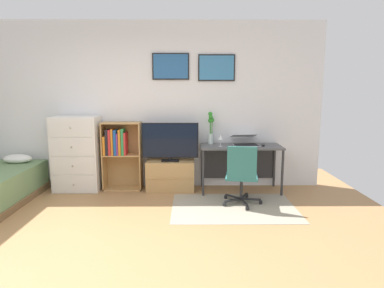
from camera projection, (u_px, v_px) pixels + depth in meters
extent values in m
plane|color=#A87A4C|center=(100.00, 254.00, 3.34)|extent=(7.20, 7.20, 0.00)
cube|color=white|center=(135.00, 106.00, 5.52)|extent=(6.12, 0.06, 2.70)
cube|color=black|center=(171.00, 66.00, 5.37)|extent=(0.59, 0.02, 0.42)
cube|color=#285B93|center=(171.00, 66.00, 5.36)|extent=(0.55, 0.01, 0.38)
cube|color=black|center=(217.00, 68.00, 5.38)|extent=(0.59, 0.02, 0.42)
cube|color=teal|center=(217.00, 68.00, 5.37)|extent=(0.55, 0.01, 0.38)
cube|color=#9E937F|center=(234.00, 207.00, 4.65)|extent=(1.70, 1.20, 0.01)
ellipsoid|color=white|center=(18.00, 159.00, 5.32)|extent=(0.44, 0.28, 0.14)
cube|color=white|center=(77.00, 154.00, 5.37)|extent=(0.72, 0.42, 1.20)
cube|color=silver|center=(74.00, 184.00, 5.23)|extent=(0.68, 0.01, 0.28)
sphere|color=#A59E8C|center=(74.00, 185.00, 5.21)|extent=(0.03, 0.03, 0.03)
cube|color=silver|center=(73.00, 166.00, 5.18)|extent=(0.68, 0.01, 0.28)
sphere|color=#A59E8C|center=(72.00, 166.00, 5.16)|extent=(0.03, 0.03, 0.03)
cube|color=silver|center=(72.00, 147.00, 5.13)|extent=(0.68, 0.01, 0.28)
sphere|color=#A59E8C|center=(71.00, 147.00, 5.12)|extent=(0.03, 0.03, 0.03)
cube|color=silver|center=(71.00, 128.00, 5.08)|extent=(0.68, 0.01, 0.28)
sphere|color=#A59E8C|center=(70.00, 128.00, 5.07)|extent=(0.03, 0.03, 0.03)
cube|color=tan|center=(104.00, 156.00, 5.44)|extent=(0.02, 0.30, 1.10)
cube|color=tan|center=(141.00, 156.00, 5.44)|extent=(0.02, 0.30, 1.10)
cube|color=tan|center=(123.00, 188.00, 5.53)|extent=(0.62, 0.30, 0.02)
cube|color=tan|center=(122.00, 155.00, 5.44)|extent=(0.58, 0.30, 0.02)
cube|color=tan|center=(121.00, 123.00, 5.35)|extent=(0.58, 0.30, 0.02)
cube|color=tan|center=(124.00, 154.00, 5.59)|extent=(0.62, 0.01, 1.10)
cube|color=orange|center=(105.00, 145.00, 5.36)|extent=(0.04, 0.19, 0.30)
cube|color=black|center=(107.00, 142.00, 5.35)|extent=(0.04, 0.17, 0.41)
cube|color=red|center=(110.00, 142.00, 5.36)|extent=(0.04, 0.20, 0.41)
cube|color=orange|center=(113.00, 142.00, 5.37)|extent=(0.03, 0.22, 0.42)
cube|color=#1E519E|center=(116.00, 142.00, 5.38)|extent=(0.04, 0.24, 0.40)
cube|color=#8C388C|center=(118.00, 144.00, 5.39)|extent=(0.02, 0.23, 0.34)
cube|color=orange|center=(121.00, 142.00, 5.38)|extent=(0.04, 0.22, 0.41)
cube|color=#2D8C4C|center=(123.00, 142.00, 5.37)|extent=(0.04, 0.21, 0.42)
cube|color=red|center=(126.00, 143.00, 5.39)|extent=(0.03, 0.24, 0.36)
cube|color=tan|center=(171.00, 175.00, 5.45)|extent=(0.76, 0.40, 0.48)
cube|color=tan|center=(170.00, 178.00, 5.24)|extent=(0.76, 0.01, 0.02)
cube|color=black|center=(170.00, 160.00, 5.39)|extent=(0.28, 0.16, 0.02)
cube|color=black|center=(170.00, 158.00, 5.38)|extent=(0.06, 0.04, 0.05)
cube|color=black|center=(170.00, 140.00, 5.33)|extent=(0.90, 0.02, 0.56)
cube|color=black|center=(170.00, 141.00, 5.32)|extent=(0.87, 0.01, 0.53)
cube|color=#4C4C4F|center=(241.00, 146.00, 5.30)|extent=(1.27, 0.56, 0.03)
cube|color=#2D2D30|center=(203.00, 173.00, 5.11)|extent=(0.03, 0.03, 0.71)
cube|color=#2D2D30|center=(282.00, 173.00, 5.12)|extent=(0.03, 0.03, 0.71)
cube|color=#2D2D30|center=(202.00, 166.00, 5.60)|extent=(0.03, 0.03, 0.71)
cube|color=#2D2D30|center=(274.00, 166.00, 5.61)|extent=(0.03, 0.03, 0.71)
cube|color=#2D2D30|center=(238.00, 163.00, 5.62)|extent=(1.21, 0.02, 0.50)
cylinder|color=#232326|center=(261.00, 202.00, 4.78)|extent=(0.05, 0.05, 0.05)
cube|color=#232326|center=(251.00, 199.00, 4.79)|extent=(0.28, 0.07, 0.02)
cylinder|color=#232326|center=(247.00, 196.00, 5.07)|extent=(0.05, 0.05, 0.05)
cube|color=#232326|center=(244.00, 196.00, 4.94)|extent=(0.15, 0.26, 0.02)
cylinder|color=#232326|center=(226.00, 197.00, 5.01)|extent=(0.05, 0.05, 0.05)
cube|color=#232326|center=(233.00, 197.00, 4.91)|extent=(0.22, 0.22, 0.02)
cylinder|color=#232326|center=(224.00, 205.00, 4.69)|extent=(0.05, 0.05, 0.05)
cube|color=#232326|center=(233.00, 200.00, 4.75)|extent=(0.26, 0.15, 0.02)
cylinder|color=#232326|center=(247.00, 208.00, 4.55)|extent=(0.05, 0.05, 0.05)
cube|color=#232326|center=(244.00, 202.00, 4.68)|extent=(0.07, 0.28, 0.02)
cylinder|color=#232326|center=(241.00, 188.00, 4.79)|extent=(0.04, 0.04, 0.30)
cube|color=#2D6B66|center=(241.00, 177.00, 4.76)|extent=(0.50, 0.50, 0.03)
cube|color=#2D6B66|center=(242.00, 163.00, 4.53)|extent=(0.40, 0.10, 0.45)
cube|color=#B7B7BC|center=(246.00, 145.00, 5.29)|extent=(0.42, 0.31, 0.01)
cube|color=black|center=(246.00, 145.00, 5.29)|extent=(0.39, 0.28, 0.00)
cube|color=#B7B7BC|center=(244.00, 136.00, 5.44)|extent=(0.42, 0.29, 0.08)
cube|color=#234C5B|center=(244.00, 136.00, 5.43)|extent=(0.40, 0.26, 0.06)
ellipsoid|color=#262628|center=(263.00, 145.00, 5.25)|extent=(0.06, 0.10, 0.03)
cylinder|color=silver|center=(211.00, 139.00, 5.47)|extent=(0.09, 0.09, 0.16)
cylinder|color=#3D8438|center=(212.00, 130.00, 5.45)|extent=(0.01, 0.01, 0.33)
sphere|color=#308B2C|center=(212.00, 120.00, 5.43)|extent=(0.07, 0.07, 0.07)
cylinder|color=#3D8438|center=(211.00, 130.00, 5.46)|extent=(0.01, 0.01, 0.35)
sphere|color=#308B2C|center=(211.00, 119.00, 5.43)|extent=(0.07, 0.07, 0.07)
cylinder|color=#3D8438|center=(210.00, 131.00, 5.46)|extent=(0.01, 0.01, 0.33)
sphere|color=#308B2C|center=(210.00, 121.00, 5.43)|extent=(0.07, 0.07, 0.07)
cylinder|color=#3D8438|center=(210.00, 127.00, 5.43)|extent=(0.01, 0.01, 0.44)
sphere|color=#308B2C|center=(210.00, 114.00, 5.40)|extent=(0.07, 0.07, 0.07)
cylinder|color=#3D8438|center=(211.00, 129.00, 5.43)|extent=(0.01, 0.01, 0.39)
sphere|color=#308B2C|center=(211.00, 117.00, 5.40)|extent=(0.07, 0.07, 0.07)
cylinder|color=silver|center=(220.00, 146.00, 5.21)|extent=(0.06, 0.06, 0.01)
cylinder|color=silver|center=(221.00, 143.00, 5.20)|extent=(0.01, 0.01, 0.10)
cone|color=silver|center=(221.00, 137.00, 5.19)|extent=(0.07, 0.07, 0.07)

